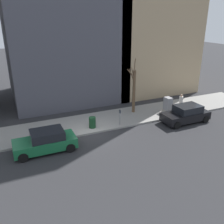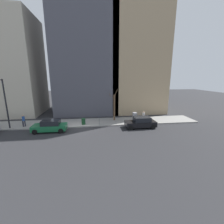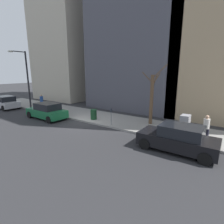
% 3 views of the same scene
% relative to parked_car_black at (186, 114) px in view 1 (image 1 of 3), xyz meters
% --- Properties ---
extents(ground_plane, '(120.00, 120.00, 0.00)m').
position_rel_parked_car_black_xyz_m(ground_plane, '(1.06, 8.42, -0.74)').
color(ground_plane, '#2B2B2D').
extents(sidewalk, '(4.00, 36.00, 0.15)m').
position_rel_parked_car_black_xyz_m(sidewalk, '(3.06, 8.42, -0.66)').
color(sidewalk, gray).
rests_on(sidewalk, ground).
extents(parked_car_black, '(1.95, 4.21, 1.52)m').
position_rel_parked_car_black_xyz_m(parked_car_black, '(0.00, 0.00, 0.00)').
color(parked_car_black, black).
rests_on(parked_car_black, ground).
extents(parked_car_green, '(1.95, 4.21, 1.52)m').
position_rel_parked_car_black_xyz_m(parked_car_green, '(-0.03, 12.10, 0.00)').
color(parked_car_green, '#196038').
rests_on(parked_car_green, ground).
extents(parking_meter, '(0.14, 0.10, 1.35)m').
position_rel_parked_car_black_xyz_m(parking_meter, '(1.51, 5.68, 0.24)').
color(parking_meter, slate).
rests_on(parking_meter, sidewalk).
extents(utility_box, '(0.83, 0.61, 1.43)m').
position_rel_parked_car_black_xyz_m(utility_box, '(2.36, 0.21, 0.11)').
color(utility_box, '#A8A399').
rests_on(utility_box, sidewalk).
extents(bare_tree, '(1.40, 1.60, 4.85)m').
position_rel_parked_car_black_xyz_m(bare_tree, '(3.70, 3.20, 1.60)').
color(bare_tree, brown).
rests_on(bare_tree, sidewalk).
extents(trash_bin, '(0.56, 0.56, 0.90)m').
position_rel_parked_car_black_xyz_m(trash_bin, '(1.96, 7.97, -0.14)').
color(trash_bin, '#14381E').
rests_on(trash_bin, sidewalk).
extents(pedestrian_near_meter, '(0.36, 0.37, 1.66)m').
position_rel_parked_car_black_xyz_m(pedestrian_near_meter, '(2.09, -1.08, 0.35)').
color(pedestrian_near_meter, '#1E1E2D').
rests_on(pedestrian_near_meter, sidewalk).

